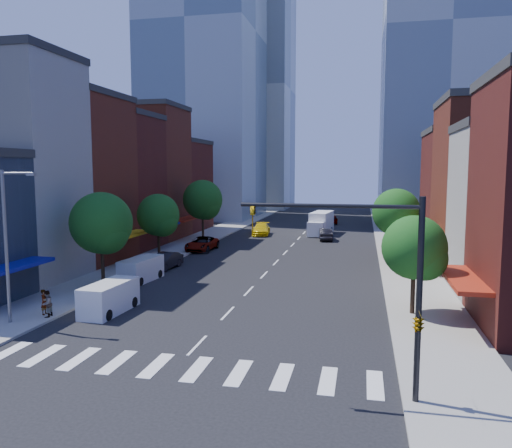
# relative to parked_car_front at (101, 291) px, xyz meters

# --- Properties ---
(ground) EXTENTS (220.00, 220.00, 0.00)m
(ground) POSITION_rel_parked_car_front_xyz_m (9.50, -7.14, -0.66)
(ground) COLOR black
(ground) RESTS_ON ground
(sidewalk_left) EXTENTS (5.00, 120.00, 0.15)m
(sidewalk_left) POSITION_rel_parked_car_front_xyz_m (-3.00, 32.86, -0.58)
(sidewalk_left) COLOR gray
(sidewalk_left) RESTS_ON ground
(sidewalk_right) EXTENTS (5.00, 120.00, 0.15)m
(sidewalk_right) POSITION_rel_parked_car_front_xyz_m (22.00, 32.86, -0.58)
(sidewalk_right) COLOR gray
(sidewalk_right) RESTS_ON ground
(crosswalk) EXTENTS (19.00, 3.00, 0.01)m
(crosswalk) POSITION_rel_parked_car_front_xyz_m (9.50, -10.14, -0.65)
(crosswalk) COLOR silver
(crosswalk) RESTS_ON ground
(bldg_left_1) EXTENTS (12.00, 8.00, 18.00)m
(bldg_left_1) POSITION_rel_parked_car_front_xyz_m (-11.50, 4.86, 8.34)
(bldg_left_1) COLOR beige
(bldg_left_1) RESTS_ON ground
(bldg_left_2) EXTENTS (12.00, 9.00, 16.00)m
(bldg_left_2) POSITION_rel_parked_car_front_xyz_m (-11.50, 13.36, 7.34)
(bldg_left_2) COLOR maroon
(bldg_left_2) RESTS_ON ground
(bldg_left_3) EXTENTS (12.00, 8.00, 15.00)m
(bldg_left_3) POSITION_rel_parked_car_front_xyz_m (-11.50, 21.86, 6.84)
(bldg_left_3) COLOR #531814
(bldg_left_3) RESTS_ON ground
(bldg_left_4) EXTENTS (12.00, 9.00, 17.00)m
(bldg_left_4) POSITION_rel_parked_car_front_xyz_m (-11.50, 30.36, 7.84)
(bldg_left_4) COLOR maroon
(bldg_left_4) RESTS_ON ground
(bldg_left_5) EXTENTS (12.00, 10.00, 13.00)m
(bldg_left_5) POSITION_rel_parked_car_front_xyz_m (-11.50, 39.86, 5.84)
(bldg_left_5) COLOR #531814
(bldg_left_5) RESTS_ON ground
(bldg_right_2) EXTENTS (12.00, 10.00, 15.00)m
(bldg_right_2) POSITION_rel_parked_car_front_xyz_m (30.50, 16.86, 6.84)
(bldg_right_2) COLOR maroon
(bldg_right_2) RESTS_ON ground
(bldg_right_3) EXTENTS (12.00, 10.00, 13.00)m
(bldg_right_3) POSITION_rel_parked_car_front_xyz_m (30.50, 26.86, 5.84)
(bldg_right_3) COLOR #531814
(bldg_right_3) RESTS_ON ground
(tower_nw) EXTENTS (20.00, 22.00, 70.00)m
(tower_nw) POSITION_rel_parked_car_front_xyz_m (-12.50, 62.86, 34.34)
(tower_nw) COLOR #8C99A8
(tower_nw) RESTS_ON ground
(tower_ne) EXTENTS (18.00, 20.00, 60.00)m
(tower_ne) POSITION_rel_parked_car_front_xyz_m (29.50, 54.86, 29.34)
(tower_ne) COLOR #9EA5AD
(tower_ne) RESTS_ON ground
(tower_far_e) EXTENTS (22.00, 22.00, 80.00)m
(tower_far_e) POSITION_rel_parked_car_front_xyz_m (33.50, 77.86, 39.34)
(tower_far_e) COLOR #8C99A8
(tower_far_e) RESTS_ON ground
(tower_far_w) EXTENTS (18.00, 18.00, 56.00)m
(tower_far_w) POSITION_rel_parked_car_front_xyz_m (-8.50, 87.86, 27.34)
(tower_far_w) COLOR #9EA5AD
(tower_far_w) RESTS_ON ground
(traffic_signal) EXTENTS (7.24, 2.24, 8.00)m
(traffic_signal) POSITION_rel_parked_car_front_xyz_m (19.44, -11.64, 3.50)
(traffic_signal) COLOR black
(traffic_signal) RESTS_ON sidewalk_right
(streetlight) EXTENTS (2.25, 0.25, 9.00)m
(streetlight) POSITION_rel_parked_car_front_xyz_m (-2.31, -6.14, 4.62)
(streetlight) COLOR slate
(streetlight) RESTS_ON sidewalk_left
(tree_left_near) EXTENTS (4.80, 4.80, 7.30)m
(tree_left_near) POSITION_rel_parked_car_front_xyz_m (-1.85, 3.79, 4.21)
(tree_left_near) COLOR black
(tree_left_near) RESTS_ON sidewalk_left
(tree_left_mid) EXTENTS (4.20, 4.20, 6.65)m
(tree_left_mid) POSITION_rel_parked_car_front_xyz_m (-1.85, 14.79, 3.87)
(tree_left_mid) COLOR black
(tree_left_mid) RESTS_ON sidewalk_left
(tree_left_far) EXTENTS (5.00, 5.00, 7.75)m
(tree_left_far) POSITION_rel_parked_car_front_xyz_m (-1.85, 28.79, 4.55)
(tree_left_far) COLOR black
(tree_left_far) RESTS_ON sidewalk_left
(tree_right_near) EXTENTS (4.00, 4.00, 6.20)m
(tree_right_near) POSITION_rel_parked_car_front_xyz_m (21.15, 0.79, 3.53)
(tree_right_near) COLOR black
(tree_right_near) RESTS_ON sidewalk_right
(tree_right_far) EXTENTS (4.60, 4.60, 7.20)m
(tree_right_far) POSITION_rel_parked_car_front_xyz_m (21.15, 18.79, 4.21)
(tree_right_far) COLOR black
(tree_right_far) RESTS_ON sidewalk_right
(parked_car_front) EXTENTS (1.76, 3.93, 1.31)m
(parked_car_front) POSITION_rel_parked_car_front_xyz_m (0.00, 0.00, 0.00)
(parked_car_front) COLOR #A3A4A8
(parked_car_front) RESTS_ON ground
(parked_car_second) EXTENTS (2.01, 4.64, 1.48)m
(parked_car_second) POSITION_rel_parked_car_front_xyz_m (0.00, 11.61, 0.09)
(parked_car_second) COLOR black
(parked_car_second) RESTS_ON ground
(parked_car_third) EXTENTS (2.75, 5.66, 1.55)m
(parked_car_third) POSITION_rel_parked_car_front_xyz_m (0.00, 22.36, 0.12)
(parked_car_third) COLOR #999999
(parked_car_third) RESTS_ON ground
(parked_car_rear) EXTENTS (2.39, 4.74, 1.32)m
(parked_car_rear) POSITION_rel_parked_car_front_xyz_m (0.24, 22.16, 0.00)
(parked_car_rear) COLOR black
(parked_car_rear) RESTS_ON ground
(cargo_van_near) EXTENTS (2.10, 4.72, 1.97)m
(cargo_van_near) POSITION_rel_parked_car_front_xyz_m (1.99, -2.64, 0.32)
(cargo_van_near) COLOR white
(cargo_van_near) RESTS_ON ground
(cargo_van_far) EXTENTS (2.26, 4.71, 1.94)m
(cargo_van_far) POSITION_rel_parked_car_front_xyz_m (-0.01, 6.31, 0.30)
(cargo_van_far) COLOR silver
(cargo_van_far) RESTS_ON ground
(taxi) EXTENTS (2.89, 5.80, 1.62)m
(taxi) POSITION_rel_parked_car_front_xyz_m (3.88, 37.08, 0.15)
(taxi) COLOR yellow
(taxi) RESTS_ON ground
(traffic_car_oncoming) EXTENTS (2.19, 4.85, 1.54)m
(traffic_car_oncoming) POSITION_rel_parked_car_front_xyz_m (13.14, 33.94, 0.12)
(traffic_car_oncoming) COLOR black
(traffic_car_oncoming) RESTS_ON ground
(traffic_car_far) EXTENTS (1.86, 4.35, 1.47)m
(traffic_car_far) POSITION_rel_parked_car_front_xyz_m (12.78, 54.09, 0.08)
(traffic_car_far) COLOR #999999
(traffic_car_far) RESTS_ON ground
(box_truck) EXTENTS (3.21, 8.10, 3.17)m
(box_truck) POSITION_rel_parked_car_front_xyz_m (12.02, 39.64, 0.84)
(box_truck) COLOR white
(box_truck) RESTS_ON ground
(pedestrian_near) EXTENTS (0.44, 0.62, 1.58)m
(pedestrian_near) POSITION_rel_parked_car_front_xyz_m (-1.50, -4.24, 0.29)
(pedestrian_near) COLOR #999999
(pedestrian_near) RESTS_ON sidewalk_left
(pedestrian_far) EXTENTS (0.68, 0.84, 1.65)m
(pedestrian_far) POSITION_rel_parked_car_front_xyz_m (-1.00, -4.73, 0.32)
(pedestrian_far) COLOR #999999
(pedestrian_far) RESTS_ON sidewalk_left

